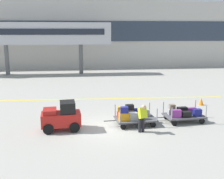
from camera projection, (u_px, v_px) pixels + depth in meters
ground_plane at (108, 128)px, 15.37m from camera, size 120.00×120.00×0.00m
apron_lead_line at (109, 99)px, 21.84m from camera, size 18.37×0.87×0.01m
terminal_building at (91, 34)px, 39.61m from camera, size 62.77×2.51×9.52m
jet_bridge at (29, 34)px, 32.92m from camera, size 18.38×3.00×6.29m
baggage_tug at (62, 117)px, 14.87m from camera, size 2.19×1.39×1.58m
baggage_cart_lead at (133, 115)px, 15.72m from camera, size 3.05×1.59×1.19m
baggage_cart_middle at (183, 114)px, 16.29m from camera, size 3.05×1.59×1.10m
baggage_handler at (142, 117)px, 14.48m from camera, size 0.50×0.51×1.56m
safety_cone_near at (201, 101)px, 19.98m from camera, size 0.36×0.36×0.55m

